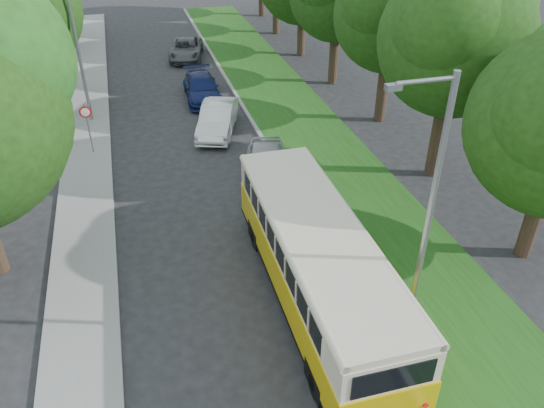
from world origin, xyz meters
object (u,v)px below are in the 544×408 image
object	(u,v)px
lamppost_near	(426,215)
car_white	(218,119)
car_silver	(266,165)
car_blue	(202,88)
car_grey	(186,49)
lamppost_far	(75,44)
vintage_bus	(317,265)

from	to	relation	value
lamppost_near	car_white	bearing A→B (deg)	99.43
lamppost_near	car_silver	distance (m)	10.61
car_white	car_blue	distance (m)	4.70
car_silver	car_blue	xyz separation A→B (m)	(-1.13, 10.14, -0.08)
car_blue	car_grey	distance (m)	7.95
lamppost_near	car_white	distance (m)	15.94
lamppost_far	car_white	bearing A→B (deg)	-26.64
lamppost_near	car_grey	distance (m)	28.31
vintage_bus	car_silver	world-z (taller)	vintage_bus
lamppost_near	car_silver	xyz separation A→B (m)	(-1.46, 9.87, -3.61)
vintage_bus	car_white	distance (m)	13.21
lamppost_far	car_white	xyz separation A→B (m)	(6.36, -3.19, -3.37)
car_silver	lamppost_far	bearing A→B (deg)	145.95
car_white	car_grey	bearing A→B (deg)	108.54
lamppost_near	vintage_bus	bearing A→B (deg)	132.45
lamppost_far	car_grey	size ratio (longest dim) A/B	1.61
vintage_bus	car_blue	size ratio (longest dim) A/B	2.14
car_grey	car_silver	bearing A→B (deg)	-74.67
lamppost_near	car_white	size ratio (longest dim) A/B	1.77
vintage_bus	car_white	world-z (taller)	vintage_bus
vintage_bus	car_grey	distance (m)	25.85
car_grey	car_white	bearing A→B (deg)	-78.29
lamppost_near	car_blue	bearing A→B (deg)	97.37
car_grey	vintage_bus	bearing A→B (deg)	-76.65
lamppost_near	car_blue	xyz separation A→B (m)	(-2.59, 20.01, -3.69)
lamppost_far	car_blue	distance (m)	7.35
lamppost_far	car_silver	distance (m)	11.88
vintage_bus	car_blue	xyz separation A→B (m)	(-0.64, 17.88, -0.81)
lamppost_far	car_blue	bearing A→B (deg)	13.45
lamppost_far	car_silver	bearing A→B (deg)	-49.23
car_silver	car_blue	bearing A→B (deg)	111.52
car_silver	car_white	distance (m)	5.55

